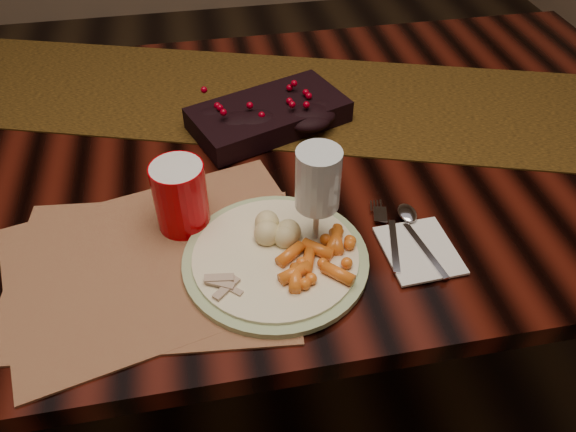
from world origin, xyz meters
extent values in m
plane|color=black|center=(0.00, 0.00, 0.00)|extent=(5.00, 5.00, 0.00)
cube|color=black|center=(0.00, 0.00, 0.38)|extent=(1.80, 1.00, 0.75)
cube|color=#331F03|center=(0.05, 0.18, 0.75)|extent=(1.91, 0.95, 0.00)
cube|color=#945435|center=(-0.21, -0.26, 0.75)|extent=(0.54, 0.45, 0.00)
cube|color=brown|center=(-0.23, -0.28, 0.75)|extent=(0.47, 0.37, 0.00)
cylinder|color=#F8EDC4|center=(-0.04, -0.31, 0.76)|extent=(0.33, 0.33, 0.02)
cube|color=silver|center=(0.19, -0.33, 0.76)|extent=(0.12, 0.14, 0.00)
cylinder|color=#B60007|center=(-0.18, -0.19, 0.81)|extent=(0.11, 0.11, 0.12)
camera|label=1|loc=(-0.13, -0.90, 1.41)|focal=35.00mm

